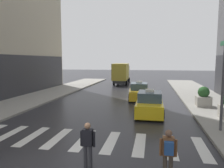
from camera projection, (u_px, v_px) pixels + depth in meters
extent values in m
cube|color=silver|center=(9.00, 134.00, 10.94)|extent=(0.50, 2.80, 0.01)
cube|color=silver|center=(33.00, 136.00, 10.69)|extent=(0.50, 2.80, 0.01)
cube|color=silver|center=(58.00, 138.00, 10.43)|extent=(0.50, 2.80, 0.01)
cube|color=silver|center=(84.00, 140.00, 10.18)|extent=(0.50, 2.80, 0.01)
cube|color=silver|center=(111.00, 142.00, 9.93)|extent=(0.50, 2.80, 0.01)
cube|color=silver|center=(140.00, 144.00, 9.67)|extent=(0.50, 2.80, 0.01)
cube|color=silver|center=(170.00, 146.00, 9.42)|extent=(0.50, 2.80, 0.01)
cube|color=silver|center=(202.00, 148.00, 9.17)|extent=(0.50, 2.80, 0.01)
cylinder|color=#47474C|center=(223.00, 85.00, 10.86)|extent=(0.14, 0.14, 4.80)
cube|color=#196638|center=(223.00, 43.00, 10.81)|extent=(0.04, 0.84, 0.24)
cube|color=yellow|center=(149.00, 106.00, 15.13)|extent=(1.80, 4.50, 0.84)
cube|color=#384C5B|center=(150.00, 96.00, 14.95)|extent=(1.60, 2.10, 0.64)
cube|color=silver|center=(150.00, 90.00, 14.91)|extent=(0.60, 0.24, 0.18)
cylinder|color=black|center=(139.00, 105.00, 16.64)|extent=(0.22, 0.66, 0.66)
cylinder|color=black|center=(161.00, 106.00, 16.32)|extent=(0.22, 0.66, 0.66)
cylinder|color=black|center=(136.00, 113.00, 14.00)|extent=(0.22, 0.66, 0.66)
cylinder|color=black|center=(162.00, 114.00, 13.68)|extent=(0.22, 0.66, 0.66)
cube|color=#F2EAB2|center=(142.00, 100.00, 17.46)|extent=(0.20, 0.04, 0.14)
cube|color=#F2EAB2|center=(158.00, 100.00, 17.23)|extent=(0.20, 0.04, 0.14)
cube|color=gold|center=(139.00, 93.00, 20.99)|extent=(2.06, 4.60, 0.84)
cube|color=#384C5B|center=(139.00, 86.00, 20.81)|extent=(1.72, 2.19, 0.64)
cube|color=silver|center=(139.00, 82.00, 20.77)|extent=(0.61, 0.28, 0.18)
cylinder|color=black|center=(131.00, 93.00, 22.46)|extent=(0.26, 0.67, 0.66)
cylinder|color=black|center=(147.00, 94.00, 22.24)|extent=(0.26, 0.67, 0.66)
cylinder|color=black|center=(130.00, 98.00, 19.80)|extent=(0.26, 0.67, 0.66)
cylinder|color=black|center=(148.00, 98.00, 19.58)|extent=(0.26, 0.67, 0.66)
cube|color=#F2EAB2|center=(133.00, 90.00, 23.31)|extent=(0.20, 0.05, 0.14)
cube|color=#F2EAB2|center=(145.00, 90.00, 23.14)|extent=(0.20, 0.05, 0.14)
cube|color=#2D2D2D|center=(121.00, 80.00, 34.13)|extent=(2.00, 6.65, 0.40)
cube|color=silver|center=(123.00, 72.00, 37.23)|extent=(2.15, 1.86, 2.10)
cube|color=#384C5B|center=(124.00, 69.00, 38.09)|extent=(1.89, 0.10, 0.95)
cube|color=gold|center=(121.00, 72.00, 33.08)|extent=(2.34, 4.86, 2.50)
cylinder|color=black|center=(118.00, 80.00, 37.35)|extent=(0.31, 0.91, 0.90)
cylinder|color=black|center=(129.00, 80.00, 37.03)|extent=(0.31, 0.91, 0.90)
cylinder|color=black|center=(114.00, 82.00, 32.90)|extent=(0.31, 0.91, 0.90)
cylinder|color=black|center=(127.00, 83.00, 32.58)|extent=(0.31, 0.91, 0.90)
cylinder|color=#473D33|center=(165.00, 167.00, 6.76)|extent=(0.14, 0.14, 0.82)
cylinder|color=#473D33|center=(171.00, 168.00, 6.72)|extent=(0.14, 0.14, 0.82)
cube|color=brown|center=(168.00, 146.00, 6.66)|extent=(0.36, 0.24, 0.60)
sphere|color=brown|center=(169.00, 133.00, 6.62)|extent=(0.22, 0.22, 0.22)
cylinder|color=brown|center=(161.00, 147.00, 6.71)|extent=(0.09, 0.09, 0.55)
cylinder|color=brown|center=(176.00, 148.00, 6.62)|extent=(0.09, 0.09, 0.55)
cube|color=#264C8C|center=(169.00, 148.00, 6.45)|extent=(0.28, 0.18, 0.40)
cylinder|color=#333338|center=(85.00, 156.00, 7.51)|extent=(0.14, 0.14, 0.82)
cylinder|color=#333338|center=(90.00, 157.00, 7.48)|extent=(0.14, 0.14, 0.82)
cube|color=black|center=(88.00, 137.00, 7.42)|extent=(0.36, 0.24, 0.60)
sphere|color=#9E7051|center=(88.00, 126.00, 7.37)|extent=(0.22, 0.22, 0.22)
cylinder|color=black|center=(81.00, 138.00, 7.46)|extent=(0.09, 0.09, 0.55)
cylinder|color=black|center=(94.00, 139.00, 7.38)|extent=(0.09, 0.09, 0.55)
cube|color=#A8A399|center=(203.00, 101.00, 16.99)|extent=(1.10, 1.10, 0.80)
sphere|color=#285628|center=(204.00, 92.00, 16.90)|extent=(0.90, 0.90, 0.90)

